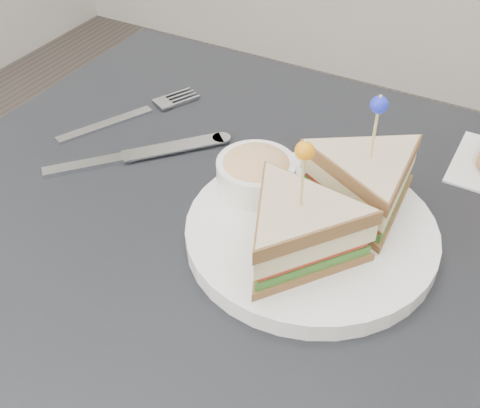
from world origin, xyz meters
The scene contains 4 objects.
table centered at (0.00, 0.00, 0.67)m, with size 0.80×0.80×0.75m.
plate_meal centered at (0.08, 0.05, 0.79)m, with size 0.35×0.35×0.16m.
cutlery_fork centered at (-0.24, 0.16, 0.75)m, with size 0.11×0.20×0.01m.
cutlery_knife centered at (-0.18, 0.07, 0.75)m, with size 0.18×0.19×0.01m.
Camera 1 is at (0.24, -0.40, 1.20)m, focal length 45.00 mm.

